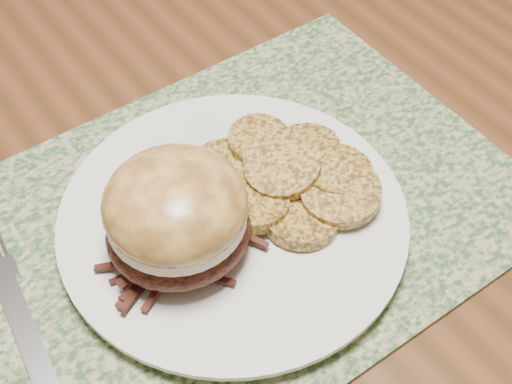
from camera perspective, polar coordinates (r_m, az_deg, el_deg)
dining_table at (r=0.67m, az=-3.54°, el=-3.57°), size 1.50×0.90×0.75m
placemat at (r=0.58m, az=-1.16°, el=-1.63°), size 0.45×0.33×0.00m
dinner_plate at (r=0.57m, az=-1.85°, el=-2.26°), size 0.26×0.26×0.02m
pork_sandwich at (r=0.51m, az=-6.37°, el=-1.87°), size 0.13×0.12×0.08m
roasted_potatoes at (r=0.57m, az=2.55°, el=1.23°), size 0.15×0.16×0.04m
fork at (r=0.55m, az=-18.24°, el=-9.80°), size 0.04×0.20×0.00m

